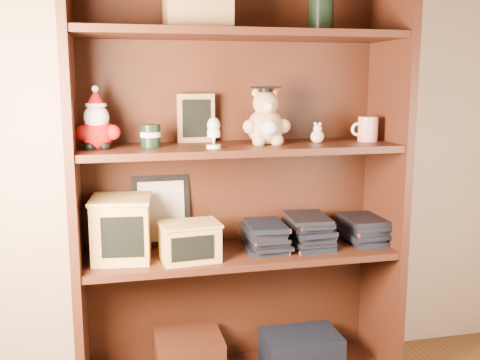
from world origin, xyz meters
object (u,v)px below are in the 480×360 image
at_px(bookcase, 236,188).
at_px(treats_box, 122,228).
at_px(teacher_mug, 367,129).
at_px(grad_teddy_bear, 266,122).

relative_size(bookcase, treats_box, 7.01).
xyz_separation_m(bookcase, treats_box, (-0.43, -0.05, -0.11)).
bearing_deg(bookcase, teacher_mug, -5.77).
xyz_separation_m(bookcase, grad_teddy_bear, (0.10, -0.06, 0.25)).
bearing_deg(teacher_mug, bookcase, 174.23).
bearing_deg(bookcase, grad_teddy_bear, -30.39).
height_order(bookcase, teacher_mug, bookcase).
height_order(grad_teddy_bear, teacher_mug, grad_teddy_bear).
height_order(bookcase, grad_teddy_bear, bookcase).
height_order(teacher_mug, treats_box, teacher_mug).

